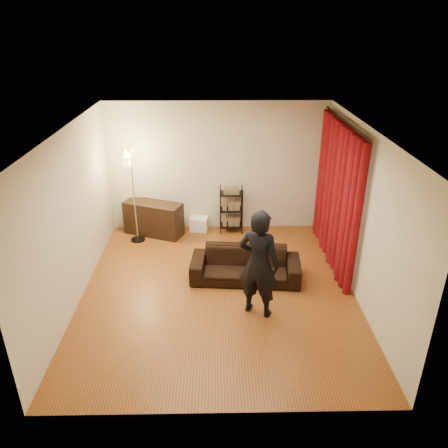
{
  "coord_description": "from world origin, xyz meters",
  "views": [
    {
      "loc": [
        -0.02,
        -6.13,
        4.15
      ],
      "look_at": [
        0.1,
        0.3,
        1.1
      ],
      "focal_mm": 35.0,
      "sensor_mm": 36.0,
      "label": 1
    }
  ],
  "objects_px": {
    "person": "(259,264)",
    "storage_boxes": "(199,224)",
    "sofa": "(245,265)",
    "floor_lamp": "(134,197)",
    "media_cabinet": "(154,218)",
    "wire_shelf": "(231,210)"
  },
  "relations": [
    {
      "from": "sofa",
      "to": "person",
      "type": "bearing_deg",
      "value": -77.35
    },
    {
      "from": "storage_boxes",
      "to": "wire_shelf",
      "type": "distance_m",
      "value": 0.77
    },
    {
      "from": "person",
      "to": "floor_lamp",
      "type": "bearing_deg",
      "value": -22.56
    },
    {
      "from": "media_cabinet",
      "to": "storage_boxes",
      "type": "distance_m",
      "value": 0.97
    },
    {
      "from": "storage_boxes",
      "to": "floor_lamp",
      "type": "relative_size",
      "value": 0.19
    },
    {
      "from": "sofa",
      "to": "media_cabinet",
      "type": "xyz_separation_m",
      "value": [
        -1.81,
        1.81,
        0.08
      ]
    },
    {
      "from": "person",
      "to": "storage_boxes",
      "type": "relative_size",
      "value": 4.71
    },
    {
      "from": "person",
      "to": "storage_boxes",
      "type": "bearing_deg",
      "value": -45.86
    },
    {
      "from": "floor_lamp",
      "to": "wire_shelf",
      "type": "bearing_deg",
      "value": 11.49
    },
    {
      "from": "media_cabinet",
      "to": "wire_shelf",
      "type": "height_order",
      "value": "wire_shelf"
    },
    {
      "from": "sofa",
      "to": "storage_boxes",
      "type": "height_order",
      "value": "sofa"
    },
    {
      "from": "storage_boxes",
      "to": "floor_lamp",
      "type": "distance_m",
      "value": 1.54
    },
    {
      "from": "sofa",
      "to": "media_cabinet",
      "type": "height_order",
      "value": "media_cabinet"
    },
    {
      "from": "sofa",
      "to": "floor_lamp",
      "type": "height_order",
      "value": "floor_lamp"
    },
    {
      "from": "sofa",
      "to": "floor_lamp",
      "type": "relative_size",
      "value": 0.98
    },
    {
      "from": "wire_shelf",
      "to": "floor_lamp",
      "type": "xyz_separation_m",
      "value": [
        -1.93,
        -0.39,
        0.46
      ]
    },
    {
      "from": "person",
      "to": "storage_boxes",
      "type": "height_order",
      "value": "person"
    },
    {
      "from": "media_cabinet",
      "to": "floor_lamp",
      "type": "bearing_deg",
      "value": -113.94
    },
    {
      "from": "person",
      "to": "floor_lamp",
      "type": "xyz_separation_m",
      "value": [
        -2.24,
        2.46,
        0.1
      ]
    },
    {
      "from": "storage_boxes",
      "to": "wire_shelf",
      "type": "relative_size",
      "value": 0.37
    },
    {
      "from": "person",
      "to": "storage_boxes",
      "type": "distance_m",
      "value": 3.14
    },
    {
      "from": "person",
      "to": "storage_boxes",
      "type": "xyz_separation_m",
      "value": [
        -0.99,
        2.89,
        -0.71
      ]
    }
  ]
}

